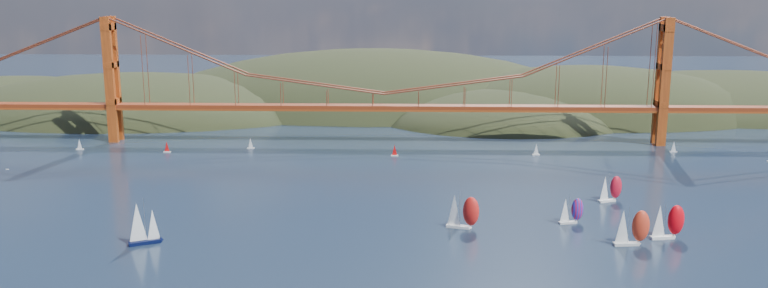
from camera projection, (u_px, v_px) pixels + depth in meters
headlands at (468, 129)px, 428.52m from camera, size 725.00×225.00×96.00m
bridge at (380, 70)px, 324.54m from camera, size 552.00×12.00×55.00m
sloop_navy at (142, 224)px, 200.10m from camera, size 8.82×7.03×12.86m
racer_0 at (462, 211)px, 213.26m from camera, size 9.65×5.65×10.82m
racer_1 at (631, 227)px, 199.26m from camera, size 9.67×4.29×10.97m
racer_2 at (667, 221)px, 204.53m from camera, size 9.57×4.77×10.77m
racer_3 at (610, 188)px, 239.95m from camera, size 8.42×5.53×9.41m
racer_rwb at (571, 210)px, 217.90m from camera, size 7.58×4.24×8.50m
distant_boat_1 at (79, 144)px, 315.95m from camera, size 3.00×2.00×4.70m
distant_boat_2 at (167, 147)px, 310.91m from camera, size 3.00×2.00×4.70m
distant_boat_3 at (250, 143)px, 317.86m from camera, size 3.00×2.00×4.70m
distant_boat_4 at (674, 147)px, 311.14m from camera, size 3.00×2.00×4.70m
distant_boat_8 at (536, 150)px, 305.72m from camera, size 3.00×2.00×4.70m
distant_boat_9 at (395, 150)px, 304.10m from camera, size 3.00×2.00×4.70m
gull at (7, 169)px, 185.11m from camera, size 0.90×0.25×0.17m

